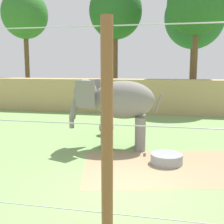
{
  "coord_description": "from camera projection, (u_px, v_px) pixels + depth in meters",
  "views": [
    {
      "loc": [
        1.1,
        -7.27,
        3.34
      ],
      "look_at": [
        -1.26,
        4.46,
        1.4
      ],
      "focal_mm": 45.46,
      "sensor_mm": 36.0,
      "label": 1
    }
  ],
  "objects": [
    {
      "name": "ground_plane",
      "position": [
        125.0,
        189.0,
        7.78
      ],
      "size": [
        120.0,
        120.0,
        0.0
      ],
      "primitive_type": "plane",
      "color": "#759956"
    },
    {
      "name": "dirt_patch",
      "position": [
        186.0,
        167.0,
        9.51
      ],
      "size": [
        7.48,
        5.06,
        0.01
      ],
      "primitive_type": "cube",
      "rotation": [
        0.0,
        0.0,
        0.23
      ],
      "color": "#937F5B",
      "rests_on": "ground"
    },
    {
      "name": "embankment_wall",
      "position": [
        153.0,
        96.0,
        20.46
      ],
      "size": [
        36.0,
        1.8,
        2.41
      ],
      "primitive_type": "cube",
      "color": "tan",
      "rests_on": "ground"
    },
    {
      "name": "elephant",
      "position": [
        116.0,
        103.0,
        11.47
      ],
      "size": [
        3.8,
        1.69,
        2.82
      ],
      "color": "gray",
      "rests_on": "ground"
    },
    {
      "name": "enrichment_ball",
      "position": [
        106.0,
        128.0,
        13.85
      ],
      "size": [
        0.72,
        0.72,
        0.72
      ],
      "primitive_type": "sphere",
      "color": "gray",
      "rests_on": "ground"
    },
    {
      "name": "cable_fence",
      "position": [
        103.0,
        141.0,
        4.85
      ],
      "size": [
        9.45,
        0.21,
        4.14
      ],
      "color": "brown",
      "rests_on": "ground"
    },
    {
      "name": "water_tub",
      "position": [
        167.0,
        159.0,
        9.79
      ],
      "size": [
        1.1,
        1.1,
        0.35
      ],
      "color": "gray",
      "rests_on": "ground"
    },
    {
      "name": "tree_left_of_centre",
      "position": [
        25.0,
        15.0,
        26.12
      ],
      "size": [
        4.23,
        4.23,
        10.29
      ],
      "color": "brown",
      "rests_on": "ground"
    },
    {
      "name": "tree_behind_wall",
      "position": [
        116.0,
        12.0,
        26.39
      ],
      "size": [
        4.93,
        4.93,
        11.01
      ],
      "color": "brown",
      "rests_on": "ground"
    },
    {
      "name": "tree_right_of_centre",
      "position": [
        194.0,
        18.0,
        24.89
      ],
      "size": [
        5.23,
        5.23,
        10.34
      ],
      "color": "brown",
      "rests_on": "ground"
    },
    {
      "name": "tree_far_right",
      "position": [
        197.0,
        4.0,
        21.43
      ],
      "size": [
        4.53,
        4.53,
        10.42
      ],
      "color": "brown",
      "rests_on": "ground"
    }
  ]
}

